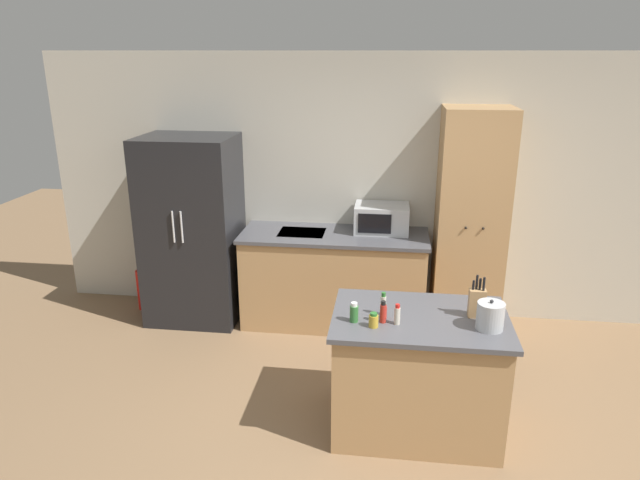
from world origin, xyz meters
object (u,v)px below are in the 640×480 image
spice_bottle_short_red (354,313)px  spice_bottle_orange_cap (397,315)px  microwave (382,218)px  fire_extinguisher (142,289)px  spice_bottle_amber_oil (383,312)px  spice_bottle_pale_salt (383,304)px  pantry_cabinet (470,223)px  refrigerator (193,230)px  kettle (490,316)px  knife_block (477,302)px  spice_bottle_tall_dark (374,320)px  spice_bottle_green_herb (384,312)px

spice_bottle_short_red → spice_bottle_orange_cap: size_ratio=0.97×
microwave → fire_extinguisher: microwave is taller
spice_bottle_amber_oil → spice_bottle_orange_cap: (0.09, -0.01, -0.01)m
spice_bottle_short_red → spice_bottle_pale_salt: 0.23m
pantry_cabinet → spice_bottle_amber_oil: 1.94m
spice_bottle_short_red → microwave: bearing=86.0°
pantry_cabinet → spice_bottle_amber_oil: size_ratio=13.88×
refrigerator → spice_bottle_pale_salt: size_ratio=11.18×
kettle → knife_block: bearing=110.4°
pantry_cabinet → kettle: 1.79m
spice_bottle_amber_oil → microwave: bearing=91.9°
spice_bottle_orange_cap → spice_bottle_tall_dark: bearing=-158.0°
microwave → spice_bottle_orange_cap: microwave is taller
refrigerator → knife_block: size_ratio=6.14×
spice_bottle_orange_cap → spice_bottle_pale_salt: bearing=126.5°
microwave → spice_bottle_amber_oil: 1.86m
knife_block → spice_bottle_orange_cap: 0.56m
spice_bottle_tall_dark → spice_bottle_green_herb: (0.07, 0.13, 0.00)m
spice_bottle_pale_salt → fire_extinguisher: 3.11m
refrigerator → spice_bottle_green_herb: (1.91, -1.64, 0.01)m
spice_bottle_short_red → pantry_cabinet: bearing=62.0°
microwave → knife_block: (0.69, -1.69, -0.08)m
refrigerator → spice_bottle_tall_dark: 2.56m
knife_block → spice_bottle_tall_dark: size_ratio=3.00×
spice_bottle_amber_oil → spice_bottle_orange_cap: size_ratio=1.08×
spice_bottle_tall_dark → spice_bottle_short_red: spice_bottle_short_red is taller
spice_bottle_amber_oil → spice_bottle_green_herb: bearing=83.4°
refrigerator → fire_extinguisher: size_ratio=3.64×
pantry_cabinet → spice_bottle_tall_dark: bearing=-113.9°
refrigerator → spice_bottle_amber_oil: (1.91, -1.70, 0.03)m
microwave → spice_bottle_amber_oil: size_ratio=3.36×
pantry_cabinet → spice_bottle_pale_salt: bearing=-114.7°
spice_bottle_amber_oil → spice_bottle_tall_dark: bearing=-128.4°
spice_bottle_green_herb → knife_block: bearing=9.9°
spice_bottle_green_herb → fire_extinguisher: spice_bottle_green_herb is taller
knife_block → spice_bottle_pale_salt: 0.63m
pantry_cabinet → microwave: pantry_cabinet is taller
spice_bottle_tall_dark → kettle: (0.75, 0.07, 0.05)m
knife_block → spice_bottle_green_herb: (-0.62, -0.11, -0.06)m
spice_bottle_green_herb → kettle: (0.68, -0.06, 0.04)m
microwave → spice_bottle_pale_salt: (0.06, -1.74, -0.11)m
microwave → fire_extinguisher: (-2.47, -0.09, -0.84)m
fire_extinguisher → microwave: bearing=2.0°
microwave → spice_bottle_pale_salt: 1.74m
kettle → spice_bottle_tall_dark: bearing=-174.7°
knife_block → fire_extinguisher: (-3.16, 1.60, -0.76)m
spice_bottle_amber_oil → spice_bottle_green_herb: size_ratio=1.47×
kettle → fire_extinguisher: bearing=151.2°
spice_bottle_short_red → spice_bottle_pale_salt: size_ratio=0.83×
spice_bottle_orange_cap → fire_extinguisher: spice_bottle_orange_cap is taller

